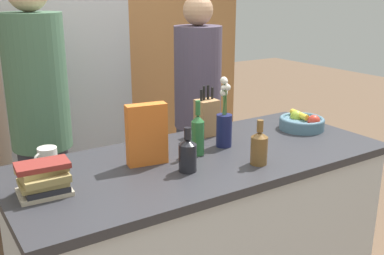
{
  "coord_description": "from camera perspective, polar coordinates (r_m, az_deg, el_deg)",
  "views": [
    {
      "loc": [
        -1.13,
        -1.67,
        1.7
      ],
      "look_at": [
        0.0,
        0.1,
        1.06
      ],
      "focal_mm": 42.0,
      "sensor_mm": 36.0,
      "label": 1
    }
  ],
  "objects": [
    {
      "name": "bottle_vinegar",
      "position": [
        2.06,
        8.52,
        -2.45
      ],
      "size": [
        0.08,
        0.08,
        0.21
      ],
      "color": "brown",
      "rests_on": "kitchen_island"
    },
    {
      "name": "person_in_blue",
      "position": [
        3.05,
        0.72,
        2.8
      ],
      "size": [
        0.31,
        0.31,
        1.67
      ],
      "rotation": [
        0.0,
        0.0,
        0.15
      ],
      "color": "#383842",
      "rests_on": "ground_plane"
    },
    {
      "name": "bottle_wine",
      "position": [
        2.15,
        0.74,
        -0.79
      ],
      "size": [
        0.06,
        0.06,
        0.27
      ],
      "color": "#286633",
      "rests_on": "kitchen_island"
    },
    {
      "name": "fruit_bowl",
      "position": [
        2.64,
        13.79,
        0.68
      ],
      "size": [
        0.25,
        0.25,
        0.1
      ],
      "color": "slate",
      "rests_on": "kitchen_island"
    },
    {
      "name": "bottle_oil",
      "position": [
        1.96,
        -0.56,
        -3.41
      ],
      "size": [
        0.08,
        0.08,
        0.2
      ],
      "color": "black",
      "rests_on": "kitchen_island"
    },
    {
      "name": "knife_block",
      "position": [
        2.44,
        1.88,
        1.35
      ],
      "size": [
        0.11,
        0.1,
        0.28
      ],
      "color": "#A87A4C",
      "rests_on": "kitchen_island"
    },
    {
      "name": "cereal_box",
      "position": [
        2.03,
        -5.77,
        -0.88
      ],
      "size": [
        0.19,
        0.09,
        0.28
      ],
      "color": "orange",
      "rests_on": "kitchen_island"
    },
    {
      "name": "coffee_mug",
      "position": [
        2.13,
        -17.92,
        -3.57
      ],
      "size": [
        0.12,
        0.09,
        0.09
      ],
      "color": "silver",
      "rests_on": "kitchen_island"
    },
    {
      "name": "flower_vase",
      "position": [
        2.27,
        4.11,
        0.56
      ],
      "size": [
        0.08,
        0.08,
        0.36
      ],
      "color": "#191E4C",
      "rests_on": "kitchen_island"
    },
    {
      "name": "person_at_sink",
      "position": [
        2.59,
        -18.7,
        1.0
      ],
      "size": [
        0.32,
        0.32,
        1.8
      ],
      "rotation": [
        0.0,
        0.0,
        -0.35
      ],
      "color": "#383842",
      "rests_on": "ground_plane"
    },
    {
      "name": "back_wall_wood",
      "position": [
        3.64,
        -14.6,
        10.24
      ],
      "size": [
        3.04,
        0.12,
        2.6
      ],
      "color": "#9E6B3D",
      "rests_on": "ground_plane"
    },
    {
      "name": "refrigerator",
      "position": [
        3.29,
        -16.35,
        2.95
      ],
      "size": [
        0.82,
        0.62,
        1.87
      ],
      "color": "#B7B7BC",
      "rests_on": "ground_plane"
    },
    {
      "name": "kitchen_island",
      "position": [
        2.36,
        1.32,
        -14.33
      ],
      "size": [
        1.84,
        0.78,
        0.94
      ],
      "color": "silver",
      "rests_on": "ground_plane"
    },
    {
      "name": "book_stack",
      "position": [
        1.84,
        -18.29,
        -6.26
      ],
      "size": [
        0.21,
        0.16,
        0.13
      ],
      "color": "#B7A88E",
      "rests_on": "kitchen_island"
    }
  ]
}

